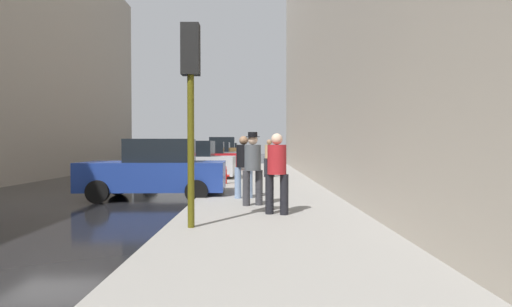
% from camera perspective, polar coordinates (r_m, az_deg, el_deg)
% --- Properties ---
extents(ground_plane, '(120.00, 120.00, 0.00)m').
position_cam_1_polar(ground_plane, '(12.45, -27.33, -6.36)').
color(ground_plane, black).
extents(sidewalk, '(4.00, 40.00, 0.15)m').
position_cam_1_polar(sidewalk, '(11.09, 1.66, -6.75)').
color(sidewalk, gray).
rests_on(sidewalk, ground_plane).
extents(parked_blue_sedan, '(4.26, 2.17, 1.79)m').
position_cam_1_polar(parked_blue_sedan, '(12.37, -14.23, -2.35)').
color(parked_blue_sedan, navy).
rests_on(parked_blue_sedan, ground_plane).
extents(parked_silver_sedan, '(4.25, 2.16, 1.79)m').
position_cam_1_polar(parked_silver_sedan, '(17.93, -9.80, -1.21)').
color(parked_silver_sedan, '#B7BABF').
rests_on(parked_silver_sedan, ground_plane).
extents(parked_red_hatchback, '(4.26, 2.18, 1.79)m').
position_cam_1_polar(parked_red_hatchback, '(23.78, -7.41, -0.60)').
color(parked_red_hatchback, '#B2191E').
rests_on(parked_red_hatchback, ground_plane).
extents(parked_gray_coupe, '(4.20, 2.07, 1.79)m').
position_cam_1_polar(parked_gray_coupe, '(28.78, -6.14, -0.27)').
color(parked_gray_coupe, slate).
rests_on(parked_gray_coupe, ground_plane).
extents(parked_bronze_suv, '(4.65, 2.15, 2.25)m').
position_cam_1_polar(parked_bronze_suv, '(33.79, -5.25, 0.27)').
color(parked_bronze_suv, brown).
rests_on(parked_bronze_suv, ground_plane).
extents(parked_dark_green_sedan, '(4.23, 2.12, 1.79)m').
position_cam_1_polar(parked_dark_green_sedan, '(39.91, -4.46, 0.16)').
color(parked_dark_green_sedan, '#193828').
rests_on(parked_dark_green_sedan, ground_plane).
extents(fire_hydrant, '(0.42, 0.22, 0.70)m').
position_cam_1_polar(fire_hydrant, '(15.06, -4.74, -3.02)').
color(fire_hydrant, red).
rests_on(fire_hydrant, sidewalk).
extents(traffic_light, '(0.32, 0.32, 3.60)m').
position_cam_1_polar(traffic_light, '(7.25, -9.45, 10.26)').
color(traffic_light, '#514C0F').
rests_on(traffic_light, sidewalk).
extents(pedestrian_in_jeans, '(0.53, 0.48, 1.71)m').
position_cam_1_polar(pedestrian_in_jeans, '(10.97, -1.92, -1.43)').
color(pedestrian_in_jeans, '#728CB2').
rests_on(pedestrian_in_jeans, sidewalk).
extents(pedestrian_with_beanie, '(0.53, 0.50, 1.78)m').
position_cam_1_polar(pedestrian_with_beanie, '(9.66, -0.61, -1.61)').
color(pedestrian_with_beanie, '#333338').
rests_on(pedestrian_with_beanie, sidewalk).
extents(pedestrian_in_red_jacket, '(0.53, 0.50, 1.71)m').
position_cam_1_polar(pedestrian_in_red_jacket, '(8.43, 2.86, -2.26)').
color(pedestrian_in_red_jacket, black).
rests_on(pedestrian_in_red_jacket, sidewalk).
extents(pedestrian_in_tan_coat, '(0.53, 0.49, 1.71)m').
position_cam_1_polar(pedestrian_in_tan_coat, '(18.17, 1.77, -0.36)').
color(pedestrian_in_tan_coat, black).
rests_on(pedestrian_in_tan_coat, sidewalk).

